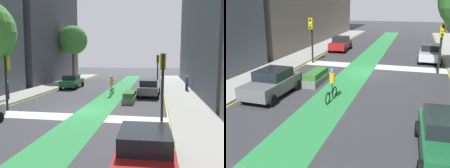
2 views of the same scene
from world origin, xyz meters
The scene contains 13 objects.
ground_plane centered at (0.00, 0.00, 0.00)m, with size 120.00×120.00×0.00m, color #38383D.
bike_lane_paint centered at (0.99, 0.00, 0.00)m, with size 2.40×60.00×0.01m, color #2D8C47.
crosswalk_band centered at (0.00, -2.00, 0.00)m, with size 12.00×1.80×0.01m, color silver.
sidewalk_right centered at (7.50, 0.00, 0.07)m, with size 3.00×60.00×0.15m, color #9E9E99.
curb_stripe_right centered at (6.00, 0.00, 0.01)m, with size 0.16×60.00×0.01m, color yellow.
traffic_signal_near_right centered at (5.55, -1.84, 2.81)m, with size 0.35×0.52×4.00m.
traffic_signal_near_left centered at (-5.16, -0.90, 2.68)m, with size 0.35×0.52×3.81m.
car_grey_right_far centered at (4.50, 7.09, 0.80)m, with size 2.15×4.26×1.57m.
car_green_left_far centered at (-4.68, 11.27, 0.80)m, with size 2.15×4.26×1.57m.
car_silver_left_near centered at (-4.68, -5.56, 0.80)m, with size 2.19×4.28×1.57m.
car_red_right_near centered at (4.87, -8.91, 0.80)m, with size 2.15×4.26×1.57m.
cyclist_in_lane centered at (0.92, 6.90, 0.97)m, with size 0.32×1.73×1.86m.
median_planter centered at (2.99, 3.93, 0.40)m, with size 0.97×2.87×0.85m.
Camera 2 is at (-3.37, 20.36, 5.29)m, focal length 42.94 mm.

